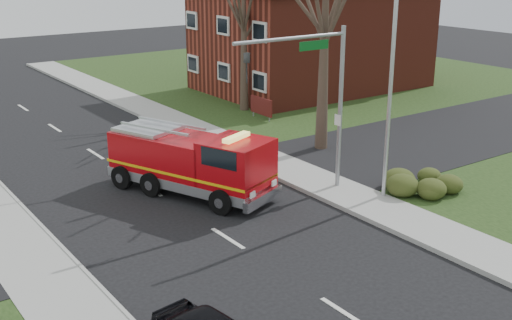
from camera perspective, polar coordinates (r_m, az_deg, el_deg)
ground at (r=22.61m, az=-2.53°, el=-6.99°), size 120.00×120.00×0.00m
sidewalk_right at (r=26.18m, az=8.94°, el=-3.42°), size 2.40×80.00×0.15m
sidewalk_left at (r=20.27m, az=-17.65°, el=-10.81°), size 2.40×80.00×0.15m
cross_street_right at (r=40.75m, az=21.54°, el=3.35°), size 30.00×8.00×0.15m
brick_building at (r=46.69m, az=5.05°, el=10.76°), size 15.40×10.40×7.25m
health_center_sign at (r=37.74m, az=0.47°, el=4.79°), size 0.12×2.00×1.40m
hedge_corner at (r=27.33m, az=14.68°, el=-1.74°), size 2.80×2.00×0.90m
bare_tree_far at (r=39.18m, az=-1.10°, el=13.58°), size 5.25×5.25×10.50m
traffic_signal_mast at (r=25.28m, az=5.45°, el=6.91°), size 5.29×0.18×6.80m
streetlight_pole at (r=25.23m, az=11.77°, el=6.22°), size 1.48×0.16×8.40m
fire_engine at (r=26.36m, az=-5.69°, el=-0.33°), size 4.83×7.44×2.84m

